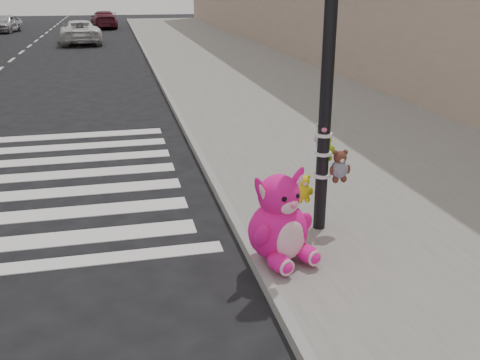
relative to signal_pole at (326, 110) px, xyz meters
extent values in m
plane|color=black|center=(-2.62, -1.81, -1.76)|extent=(120.00, 120.00, 0.00)
cube|color=slate|center=(2.38, 8.19, -1.69)|extent=(7.00, 80.00, 0.14)
cube|color=gray|center=(-1.07, 8.19, -1.69)|extent=(0.12, 80.00, 0.15)
cylinder|color=black|center=(-0.02, -0.01, 0.38)|extent=(0.16, 0.16, 4.00)
cylinder|color=white|center=(-0.02, -0.01, -0.87)|extent=(0.22, 0.22, 0.04)
cylinder|color=white|center=(-0.02, -0.01, -0.57)|extent=(0.22, 0.22, 0.04)
cylinder|color=white|center=(-0.02, -0.01, -0.32)|extent=(0.22, 0.22, 0.04)
ellipsoid|color=#FF1592|center=(-0.90, -1.08, -1.52)|extent=(0.35, 0.44, 0.21)
ellipsoid|color=#FF1592|center=(-0.52, -0.94, -1.52)|extent=(0.35, 0.44, 0.21)
ellipsoid|color=#FF1592|center=(-0.82, -0.71, -1.26)|extent=(0.89, 0.82, 0.72)
ellipsoid|color=#F9BFD1|center=(-0.73, -0.95, -1.28)|extent=(0.43, 0.27, 0.47)
sphere|color=#FF1592|center=(-0.82, -0.71, -0.81)|extent=(0.64, 0.64, 0.50)
ellipsoid|color=#FF1592|center=(-1.04, -0.77, -0.74)|extent=(0.36, 0.21, 0.50)
ellipsoid|color=#FF1592|center=(-0.61, -0.61, -0.74)|extent=(0.36, 0.21, 0.50)
imported|color=white|center=(-4.36, 26.81, -1.10)|extent=(2.54, 4.90, 1.32)
imported|color=maroon|center=(-3.12, 38.32, -1.10)|extent=(2.18, 4.65, 1.31)
imported|color=silver|center=(-9.92, 36.04, -1.14)|extent=(2.06, 3.83, 1.24)
camera|label=1|loc=(-2.55, -6.19, 1.48)|focal=40.00mm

